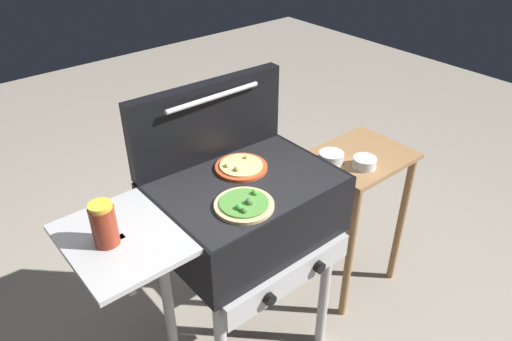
{
  "coord_description": "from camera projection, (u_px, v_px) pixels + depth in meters",
  "views": [
    {
      "loc": [
        -0.87,
        -1.11,
        1.84
      ],
      "look_at": [
        0.05,
        0.0,
        0.92
      ],
      "focal_mm": 33.5,
      "sensor_mm": 36.0,
      "label": 1
    }
  ],
  "objects": [
    {
      "name": "grill_lid_open",
      "position": [
        208.0,
        121.0,
        1.75
      ],
      "size": [
        0.63,
        0.09,
        0.3
      ],
      "color": "black",
      "rests_on": "grill"
    },
    {
      "name": "topping_bowl_far",
      "position": [
        365.0,
        163.0,
        2.02
      ],
      "size": [
        0.1,
        0.1,
        0.04
      ],
      "color": "silver",
      "rests_on": "prep_table"
    },
    {
      "name": "pizza_cheese",
      "position": [
        241.0,
        167.0,
        1.75
      ],
      "size": [
        0.19,
        0.19,
        0.03
      ],
      "color": "#C64723",
      "rests_on": "grill"
    },
    {
      "name": "sauce_jar",
      "position": [
        103.0,
        223.0,
        1.38
      ],
      "size": [
        0.07,
        0.07,
        0.14
      ],
      "color": "maroon",
      "rests_on": "grill"
    },
    {
      "name": "prep_table",
      "position": [
        356.0,
        194.0,
        2.24
      ],
      "size": [
        0.44,
        0.36,
        0.76
      ],
      "color": "olive",
      "rests_on": "ground_plane"
    },
    {
      "name": "pizza_veggie",
      "position": [
        244.0,
        204.0,
        1.55
      ],
      "size": [
        0.2,
        0.2,
        0.04
      ],
      "color": "#E0C17F",
      "rests_on": "grill"
    },
    {
      "name": "grill",
      "position": [
        243.0,
        214.0,
        1.76
      ],
      "size": [
        0.96,
        0.53,
        0.9
      ],
      "color": "black",
      "rests_on": "ground_plane"
    },
    {
      "name": "topping_bowl_near",
      "position": [
        331.0,
        158.0,
        2.06
      ],
      "size": [
        0.11,
        0.11,
        0.04
      ],
      "color": "silver",
      "rests_on": "prep_table"
    }
  ]
}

